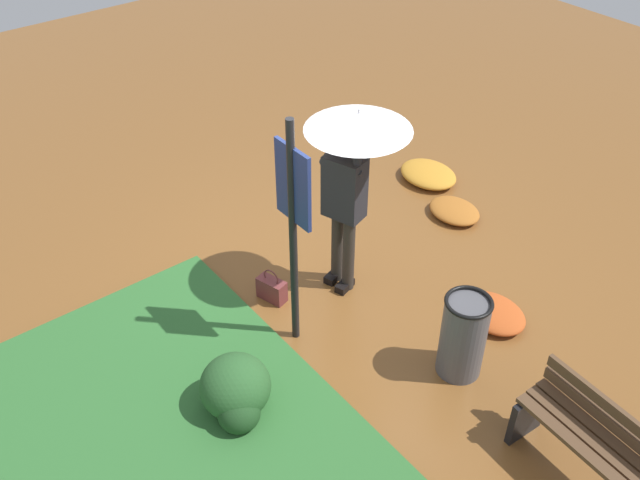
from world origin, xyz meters
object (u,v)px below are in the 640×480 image
(handbag, at_px, (272,289))
(park_bench, at_px, (604,453))
(person_with_umbrella, at_px, (352,156))
(info_sign_post, at_px, (293,211))
(trash_bin, at_px, (463,336))

(handbag, relative_size, park_bench, 0.26)
(person_with_umbrella, relative_size, park_bench, 1.45)
(person_with_umbrella, height_order, handbag, person_with_umbrella)
(info_sign_post, relative_size, handbag, 6.22)
(handbag, bearing_deg, person_with_umbrella, 65.79)
(info_sign_post, relative_size, park_bench, 1.64)
(info_sign_post, height_order, trash_bin, info_sign_post)
(person_with_umbrella, relative_size, info_sign_post, 0.89)
(person_with_umbrella, xyz_separation_m, trash_bin, (1.48, 0.05, -1.13))
(info_sign_post, distance_m, park_bench, 3.01)
(person_with_umbrella, bearing_deg, handbag, -114.21)
(info_sign_post, height_order, park_bench, info_sign_post)
(trash_bin, bearing_deg, info_sign_post, -144.45)
(person_with_umbrella, relative_size, handbag, 5.53)
(info_sign_post, xyz_separation_m, park_bench, (2.70, 0.82, -1.04))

